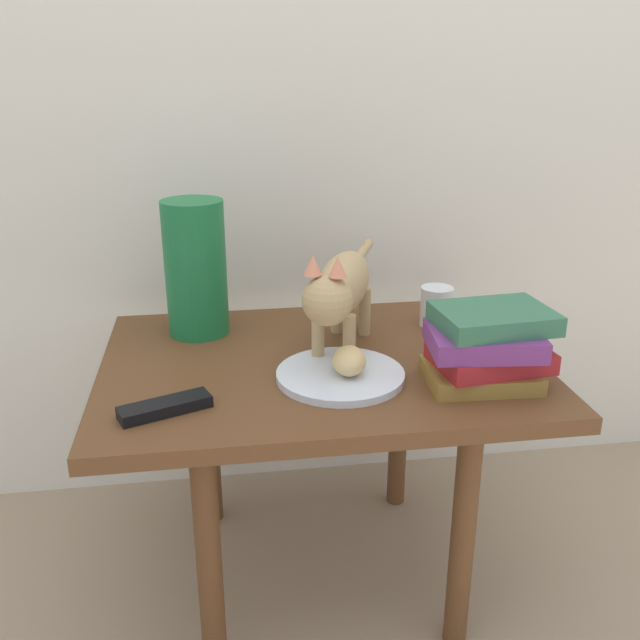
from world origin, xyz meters
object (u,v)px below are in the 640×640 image
(plate, at_px, (340,375))
(green_vase, at_px, (196,268))
(side_table, at_px, (320,389))
(book_stack, at_px, (487,346))
(candle_jar, at_px, (436,308))
(tv_remote, at_px, (165,407))
(cat, at_px, (340,288))
(bread_roll, at_px, (349,361))

(plate, distance_m, green_vase, 0.39)
(plate, relative_size, green_vase, 0.83)
(side_table, height_order, book_stack, book_stack)
(plate, xyz_separation_m, candle_jar, (0.25, 0.24, 0.03))
(side_table, bearing_deg, plate, -76.19)
(tv_remote, bearing_deg, cat, 10.61)
(bread_roll, relative_size, candle_jar, 0.94)
(candle_jar, xyz_separation_m, tv_remote, (-0.56, -0.32, -0.03))
(plate, bearing_deg, cat, 80.61)
(plate, height_order, cat, cat)
(cat, relative_size, green_vase, 1.61)
(green_vase, bearing_deg, bread_roll, -46.50)
(plate, bearing_deg, bread_roll, -35.87)
(cat, distance_m, book_stack, 0.30)
(plate, xyz_separation_m, cat, (0.02, 0.12, 0.13))
(book_stack, height_order, candle_jar, book_stack)
(cat, bearing_deg, book_stack, -36.25)
(cat, height_order, book_stack, cat)
(bread_roll, xyz_separation_m, candle_jar, (0.24, 0.25, -0.00))
(bread_roll, xyz_separation_m, book_stack, (0.24, -0.04, 0.03))
(cat, xyz_separation_m, tv_remote, (-0.32, -0.20, -0.12))
(green_vase, bearing_deg, book_stack, -32.42)
(bread_roll, distance_m, cat, 0.16)
(plate, xyz_separation_m, bread_roll, (0.01, -0.01, 0.03))
(side_table, distance_m, book_stack, 0.34)
(cat, bearing_deg, candle_jar, 26.75)
(bread_roll, bearing_deg, side_table, 109.57)
(side_table, xyz_separation_m, cat, (0.04, 0.03, 0.20))
(plate, height_order, bread_roll, bread_roll)
(book_stack, relative_size, tv_remote, 1.50)
(side_table, distance_m, cat, 0.20)
(bread_roll, height_order, green_vase, green_vase)
(side_table, height_order, plate, plate)
(bread_roll, bearing_deg, candle_jar, 46.11)
(plate, distance_m, cat, 0.18)
(book_stack, bearing_deg, tv_remote, -176.54)
(book_stack, xyz_separation_m, green_vase, (-0.51, 0.32, 0.07))
(bread_roll, relative_size, tv_remote, 0.53)
(candle_jar, bearing_deg, side_table, -152.30)
(bread_roll, bearing_deg, book_stack, -9.44)
(plate, height_order, book_stack, book_stack)
(side_table, height_order, cat, cat)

